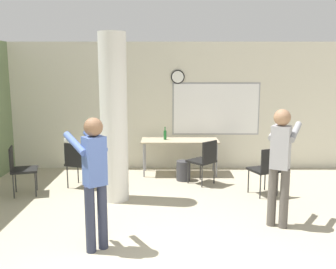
% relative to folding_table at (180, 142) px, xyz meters
% --- Properties ---
extents(wall_back, '(8.00, 0.15, 2.80)m').
position_rel_folding_table_xyz_m(wall_back, '(-0.26, 0.54, 0.72)').
color(wall_back, beige).
rests_on(wall_back, ground_plane).
extents(support_pillar, '(0.45, 0.45, 2.80)m').
position_rel_folding_table_xyz_m(support_pillar, '(-1.15, -1.61, 0.72)').
color(support_pillar, silver).
rests_on(support_pillar, ground_plane).
extents(folding_table, '(1.63, 0.62, 0.74)m').
position_rel_folding_table_xyz_m(folding_table, '(0.00, 0.00, 0.00)').
color(folding_table, tan).
rests_on(folding_table, ground_plane).
extents(bottle_on_table, '(0.06, 0.06, 0.27)m').
position_rel_folding_table_xyz_m(bottle_on_table, '(-0.31, 0.04, 0.16)').
color(bottle_on_table, '#1E6B2D').
rests_on(bottle_on_table, folding_table).
extents(waste_bin, '(0.28, 0.28, 0.40)m').
position_rel_folding_table_xyz_m(waste_bin, '(0.06, -0.48, -0.48)').
color(waste_bin, '#38383D').
rests_on(waste_bin, ground_plane).
extents(chair_near_pillar, '(0.56, 0.56, 0.87)m').
position_rel_folding_table_xyz_m(chair_near_pillar, '(-1.93, -0.96, -0.17)').
color(chair_near_pillar, black).
rests_on(chair_near_pillar, ground_plane).
extents(chair_mid_room, '(0.57, 0.57, 0.87)m').
position_rel_folding_table_xyz_m(chair_mid_room, '(1.46, -1.43, -0.17)').
color(chair_mid_room, black).
rests_on(chair_mid_room, ground_plane).
extents(chair_by_left_wall, '(0.55, 0.55, 0.87)m').
position_rel_folding_table_xyz_m(chair_by_left_wall, '(-2.86, -1.38, -0.17)').
color(chair_by_left_wall, black).
rests_on(chair_by_left_wall, ground_plane).
extents(chair_table_right, '(0.62, 0.62, 0.87)m').
position_rel_folding_table_xyz_m(chair_table_right, '(0.45, -0.75, -0.17)').
color(chair_table_right, black).
rests_on(chair_table_right, ground_plane).
extents(person_playing_side, '(0.57, 0.69, 1.67)m').
position_rel_folding_table_xyz_m(person_playing_side, '(1.31, -2.73, 0.30)').
color(person_playing_side, '#514C47').
rests_on(person_playing_side, ground_plane).
extents(person_playing_front, '(0.60, 0.65, 1.65)m').
position_rel_folding_table_xyz_m(person_playing_front, '(-1.14, -3.44, 0.29)').
color(person_playing_front, '#2D3347').
rests_on(person_playing_front, ground_plane).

